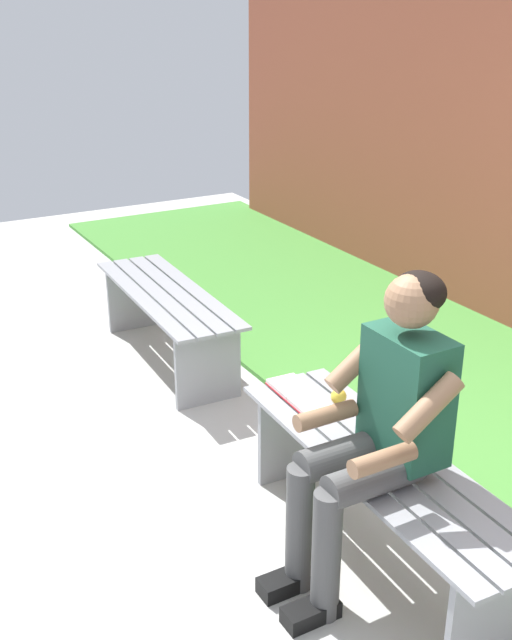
% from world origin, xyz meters
% --- Properties ---
extents(ground_plane, '(10.00, 7.00, 0.04)m').
position_xyz_m(ground_plane, '(1.08, 1.00, -0.02)').
color(ground_plane, '#B2B2AD').
extents(grass_strip, '(9.00, 1.96, 0.03)m').
position_xyz_m(grass_strip, '(1.08, -1.35, 0.01)').
color(grass_strip, '#478C38').
rests_on(grass_strip, ground).
extents(bench_near, '(1.61, 0.50, 0.48)m').
position_xyz_m(bench_near, '(0.00, 0.00, 0.36)').
color(bench_near, gray).
rests_on(bench_near, ground).
extents(bench_far, '(1.50, 0.50, 0.48)m').
position_xyz_m(bench_far, '(2.17, 0.00, 0.35)').
color(bench_far, gray).
rests_on(bench_far, ground).
extents(person_seated, '(0.50, 0.69, 1.28)m').
position_xyz_m(person_seated, '(-0.09, 0.10, 0.71)').
color(person_seated, '#1E513D').
rests_on(person_seated, ground).
extents(apple, '(0.07, 0.07, 0.07)m').
position_xyz_m(apple, '(0.45, -0.11, 0.51)').
color(apple, gold).
rests_on(apple, bench_near).
extents(book_open, '(0.42, 0.17, 0.02)m').
position_xyz_m(book_open, '(0.58, 0.01, 0.49)').
color(book_open, white).
rests_on(book_open, bench_near).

